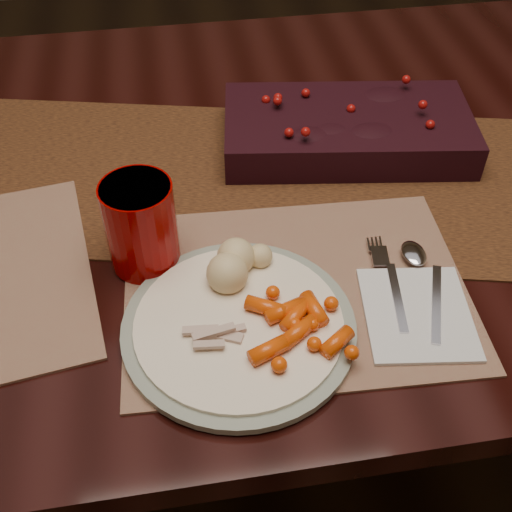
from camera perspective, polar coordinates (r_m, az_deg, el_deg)
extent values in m
plane|color=black|center=(1.57, -0.66, -14.38)|extent=(5.00, 5.00, 0.00)
cube|color=black|center=(1.26, -0.80, -5.72)|extent=(1.80, 1.00, 0.75)
cube|color=black|center=(0.97, 2.30, 6.81)|extent=(1.87, 0.79, 0.00)
cube|color=brown|center=(0.81, 3.53, -2.96)|extent=(0.44, 0.33, 0.00)
cylinder|color=#FBE9CC|center=(0.76, -1.54, -6.23)|extent=(0.28, 0.28, 0.02)
cube|color=silver|center=(0.80, 14.13, -4.97)|extent=(0.15, 0.16, 0.01)
cylinder|color=#800100|center=(0.81, -10.19, 2.68)|extent=(0.10, 0.10, 0.12)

